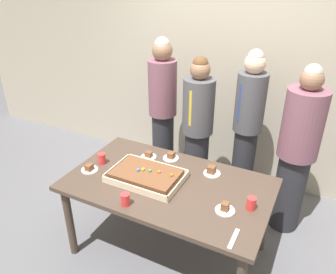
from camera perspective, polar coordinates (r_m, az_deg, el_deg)
name	(u,v)px	position (r m, az deg, el deg)	size (l,w,h in m)	color
ground_plane	(168,249)	(3.36, 0.02, -18.72)	(12.00, 12.00, 0.00)	#5B5B60
interior_back_panel	(232,56)	(3.93, 10.95, 13.43)	(8.00, 0.12, 3.00)	#B2A893
party_table	(168,191)	(2.90, 0.02, -9.24)	(1.72, 1.01, 0.78)	#47382D
sheet_cake	(146,175)	(2.88, -3.76, -6.60)	(0.63, 0.42, 0.10)	beige
plated_slice_near_left	(225,208)	(2.58, 9.75, -11.99)	(0.15, 0.15, 0.07)	white
plated_slice_near_right	(89,169)	(3.07, -13.31, -5.30)	(0.15, 0.15, 0.06)	white
plated_slice_far_left	(171,157)	(3.17, 0.52, -3.39)	(0.15, 0.15, 0.07)	white
plated_slice_far_right	(212,171)	(2.97, 7.49, -5.84)	(0.15, 0.15, 0.07)	white
plated_slice_center_front	(149,156)	(3.19, -3.35, -3.23)	(0.15, 0.15, 0.06)	white
drink_cup_nearest	(251,203)	(2.62, 14.09, -10.98)	(0.07, 0.07, 0.10)	red
drink_cup_middle	(125,199)	(2.61, -7.33, -10.57)	(0.07, 0.07, 0.10)	red
drink_cup_far_end	(102,158)	(3.14, -11.25, -3.62)	(0.07, 0.07, 0.10)	red
cake_server_utensil	(234,239)	(2.39, 11.20, -16.74)	(0.03, 0.20, 0.01)	silver
person_serving_front	(163,111)	(3.80, -0.91, 4.42)	(0.32, 0.32, 1.77)	#28282D
person_green_shirt_behind	(197,131)	(3.52, 5.07, 1.07)	(0.33, 0.33, 1.65)	#28282D
person_striped_tie_right	(247,127)	(3.57, 13.43, 1.66)	(0.30, 0.30, 1.72)	#28282D
person_far_right_suit	(297,151)	(3.32, 21.24, -2.31)	(0.36, 0.36, 1.70)	#28282D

